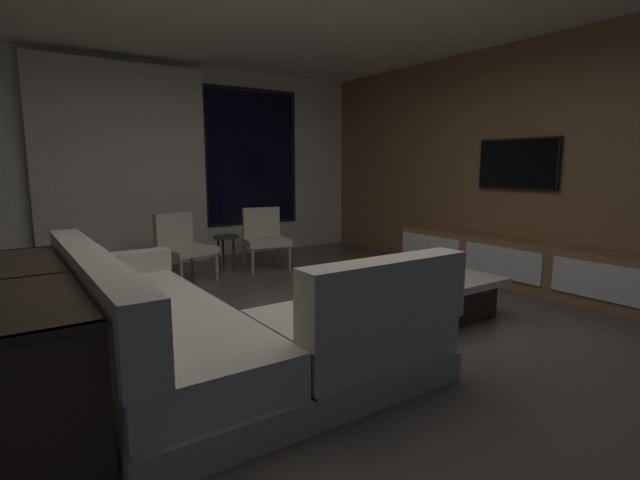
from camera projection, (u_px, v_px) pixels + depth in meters
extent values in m
plane|color=#564C44|center=(312.00, 338.00, 3.69)|extent=(9.20, 9.20, 0.00)
cube|color=silver|center=(164.00, 164.00, 6.46)|extent=(6.60, 0.12, 2.70)
cube|color=black|center=(252.00, 157.00, 7.12)|extent=(1.52, 0.02, 2.02)
cube|color=black|center=(252.00, 157.00, 7.11)|extent=(1.40, 0.03, 1.90)
cube|color=beige|center=(124.00, 168.00, 6.02)|extent=(2.10, 0.12, 2.60)
cube|color=#8E6642|center=(544.00, 164.00, 5.19)|extent=(0.12, 7.80, 2.70)
cube|color=#B1A997|center=(156.00, 356.00, 3.13)|extent=(0.90, 2.50, 0.18)
cube|color=beige|center=(154.00, 325.00, 3.10)|extent=(0.86, 2.42, 0.24)
cube|color=beige|center=(92.00, 285.00, 2.85)|extent=(0.20, 2.50, 0.40)
cube|color=beige|center=(114.00, 264.00, 4.00)|extent=(0.90, 0.20, 0.18)
cube|color=#B1A997|center=(347.00, 362.00, 3.03)|extent=(1.10, 0.90, 0.18)
cube|color=beige|center=(347.00, 331.00, 2.99)|extent=(1.07, 0.86, 0.24)
cube|color=beige|center=(386.00, 294.00, 2.66)|extent=(1.10, 0.20, 0.40)
cube|color=beige|center=(97.00, 273.00, 3.37)|extent=(0.10, 0.36, 0.36)
cube|color=#B2A893|center=(125.00, 300.00, 2.68)|extent=(0.10, 0.36, 0.36)
cube|color=#35291F|center=(416.00, 297.00, 4.32)|extent=(1.00, 1.00, 0.30)
cube|color=white|center=(416.00, 277.00, 4.29)|extent=(1.16, 1.16, 0.06)
cube|color=#CEAE93|center=(413.00, 272.00, 4.29)|extent=(0.26, 0.20, 0.03)
cube|color=gold|center=(415.00, 268.00, 4.31)|extent=(0.29, 0.14, 0.03)
cube|color=#36D6AF|center=(414.00, 265.00, 4.29)|extent=(0.26, 0.20, 0.03)
cube|color=#455598|center=(414.00, 262.00, 4.27)|extent=(0.27, 0.17, 0.03)
cylinder|color=#B2ADA0|center=(290.00, 257.00, 6.01)|extent=(0.04, 0.04, 0.36)
cylinder|color=#B2ADA0|center=(253.00, 260.00, 5.84)|extent=(0.04, 0.04, 0.36)
cylinder|color=#B2ADA0|center=(279.00, 251.00, 6.47)|extent=(0.04, 0.04, 0.36)
cylinder|color=#B2ADA0|center=(244.00, 253.00, 6.30)|extent=(0.04, 0.04, 0.36)
cube|color=beige|center=(266.00, 241.00, 6.13)|extent=(0.65, 0.67, 0.08)
cube|color=beige|center=(261.00, 222.00, 6.31)|extent=(0.49, 0.19, 0.38)
cylinder|color=#B2ADA0|center=(217.00, 265.00, 5.54)|extent=(0.04, 0.04, 0.36)
cylinder|color=#B2ADA0|center=(181.00, 272.00, 5.18)|extent=(0.04, 0.04, 0.36)
cylinder|color=#B2ADA0|center=(192.00, 260.00, 5.86)|extent=(0.04, 0.04, 0.36)
cylinder|color=#B2ADA0|center=(156.00, 266.00, 5.50)|extent=(0.04, 0.04, 0.36)
cube|color=beige|center=(186.00, 250.00, 5.49)|extent=(0.67, 0.68, 0.08)
cube|color=beige|center=(173.00, 229.00, 5.61)|extent=(0.49, 0.21, 0.38)
cylinder|color=#333338|center=(219.00, 255.00, 5.90)|extent=(0.03, 0.03, 0.46)
cylinder|color=#333338|center=(234.00, 253.00, 6.01)|extent=(0.03, 0.03, 0.46)
cylinder|color=#333338|center=(223.00, 253.00, 6.04)|extent=(0.03, 0.03, 0.46)
cylinder|color=#333338|center=(226.00, 237.00, 5.92)|extent=(0.32, 0.32, 0.02)
cube|color=#8E6642|center=(514.00, 263.00, 5.29)|extent=(0.44, 3.10, 0.52)
cube|color=white|center=(602.00, 282.00, 4.31)|extent=(0.02, 0.93, 0.33)
cube|color=white|center=(501.00, 263.00, 5.16)|extent=(0.02, 0.93, 0.33)
cube|color=white|center=(429.00, 249.00, 6.01)|extent=(0.02, 0.93, 0.33)
cube|color=#39281A|center=(589.00, 292.00, 4.59)|extent=(0.33, 0.68, 0.19)
cube|color=#7CA09A|center=(618.00, 300.00, 4.38)|extent=(0.03, 0.04, 0.15)
cube|color=#B75BCC|center=(610.00, 297.00, 4.44)|extent=(0.03, 0.04, 0.17)
cube|color=tan|center=(601.00, 295.00, 4.50)|extent=(0.03, 0.04, 0.18)
cube|color=#73B693|center=(593.00, 294.00, 4.57)|extent=(0.03, 0.04, 0.16)
cube|color=#505464|center=(585.00, 293.00, 4.63)|extent=(0.03, 0.04, 0.15)
cube|color=#6E6FD8|center=(578.00, 292.00, 4.69)|extent=(0.03, 0.04, 0.14)
cube|color=#65418B|center=(570.00, 290.00, 4.75)|extent=(0.03, 0.04, 0.15)
cube|color=#90AF6C|center=(563.00, 286.00, 4.80)|extent=(0.03, 0.04, 0.19)
cube|color=black|center=(517.00, 164.00, 5.34)|extent=(0.04, 0.98, 0.57)
cube|color=black|center=(517.00, 164.00, 5.34)|extent=(0.05, 0.94, 0.53)
cube|color=#35291F|center=(29.00, 280.00, 2.57)|extent=(0.40, 2.10, 0.04)
cube|color=#35291F|center=(39.00, 380.00, 2.67)|extent=(0.38, 2.04, 0.03)
cube|color=#35291F|center=(56.00, 424.00, 1.79)|extent=(0.40, 0.04, 0.74)
cube|color=#35291F|center=(25.00, 299.00, 3.47)|extent=(0.40, 0.04, 0.74)
cube|color=#35291F|center=(35.00, 341.00, 2.63)|extent=(0.38, 0.03, 0.74)
cube|color=silver|center=(52.00, 423.00, 1.96)|extent=(0.18, 0.04, 0.26)
cube|color=white|center=(48.00, 402.00, 2.13)|extent=(0.18, 0.04, 0.25)
cube|color=silver|center=(44.00, 385.00, 2.30)|extent=(0.18, 0.04, 0.25)
cube|color=silver|center=(38.00, 370.00, 2.47)|extent=(0.18, 0.04, 0.25)
cube|color=silver|center=(39.00, 355.00, 2.65)|extent=(0.18, 0.04, 0.26)
cube|color=silver|center=(33.00, 347.00, 2.81)|extent=(0.18, 0.04, 0.23)
cube|color=white|center=(31.00, 336.00, 2.99)|extent=(0.18, 0.04, 0.24)
cube|color=silver|center=(28.00, 328.00, 3.15)|extent=(0.18, 0.04, 0.22)
cube|color=white|center=(27.00, 317.00, 3.33)|extent=(0.18, 0.04, 0.25)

